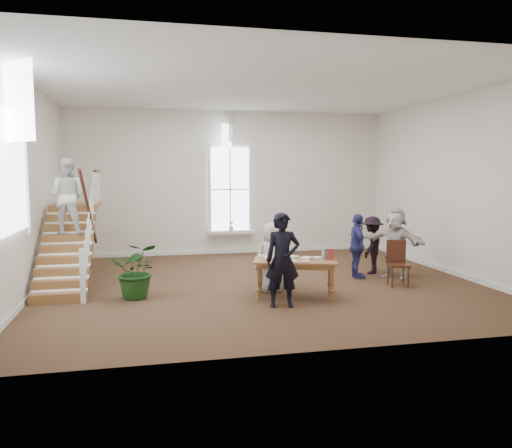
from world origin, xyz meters
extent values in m
plane|color=#422A1A|center=(0.00, 0.00, 0.00)|extent=(10.00, 10.00, 0.00)
plane|color=beige|center=(0.00, 4.50, 2.25)|extent=(10.00, 0.00, 10.00)
plane|color=beige|center=(0.00, -4.50, 2.25)|extent=(10.00, 0.00, 10.00)
plane|color=beige|center=(-5.00, 0.00, 2.25)|extent=(0.00, 9.00, 9.00)
plane|color=beige|center=(5.00, 0.00, 2.25)|extent=(0.00, 9.00, 9.00)
plane|color=white|center=(0.00, 0.00, 4.50)|extent=(10.00, 10.00, 0.00)
cube|color=white|center=(0.00, 4.32, 0.70)|extent=(1.45, 0.28, 0.10)
plane|color=white|center=(0.00, 4.44, 2.05)|extent=(2.60, 0.00, 2.60)
plane|color=white|center=(0.00, 4.44, 3.65)|extent=(0.60, 0.60, 0.85)
plane|color=white|center=(-4.94, -1.50, 2.60)|extent=(0.00, 2.40, 2.40)
plane|color=white|center=(-4.94, -1.50, 3.90)|extent=(1.10, 1.10, 1.55)
cube|color=white|center=(0.00, 4.47, 0.06)|extent=(10.00, 0.04, 0.12)
imported|color=pink|center=(0.00, 4.29, 0.90)|extent=(0.17, 0.17, 0.30)
cube|color=brown|center=(-4.35, -0.80, 0.10)|extent=(1.10, 0.30, 0.20)
cube|color=brown|center=(-4.35, -0.50, 0.30)|extent=(1.10, 0.30, 0.20)
cube|color=brown|center=(-4.35, -0.20, 0.50)|extent=(1.10, 0.30, 0.20)
cube|color=brown|center=(-4.35, 0.10, 0.70)|extent=(1.10, 0.30, 0.20)
cube|color=brown|center=(-4.35, 0.40, 0.90)|extent=(1.10, 0.30, 0.20)
cube|color=brown|center=(-4.35, 0.70, 1.10)|extent=(1.10, 0.30, 0.20)
cube|color=brown|center=(-4.35, 1.00, 1.30)|extent=(1.10, 0.30, 0.20)
cube|color=brown|center=(-4.35, 1.30, 1.50)|extent=(1.10, 0.30, 0.20)
cube|color=brown|center=(-4.35, 1.60, 1.70)|extent=(1.10, 0.30, 0.20)
cube|color=brown|center=(-4.35, 2.50, 1.74)|extent=(1.10, 1.20, 0.12)
cube|color=white|center=(-3.86, -0.95, 0.55)|extent=(0.10, 0.10, 1.10)
cylinder|color=#39190F|center=(-3.85, 0.40, 1.75)|extent=(0.07, 2.74, 1.86)
imported|color=silver|center=(-4.35, 0.70, 2.06)|extent=(0.94, 0.79, 1.72)
cube|color=brown|center=(0.40, -1.39, 0.77)|extent=(1.86, 1.28, 0.05)
cube|color=brown|center=(0.40, -1.39, 0.69)|extent=(1.71, 1.13, 0.10)
cylinder|color=brown|center=(-0.41, -1.49, 0.37)|extent=(0.07, 0.07, 0.74)
cylinder|color=brown|center=(1.03, -1.90, 0.37)|extent=(0.07, 0.07, 0.74)
cylinder|color=brown|center=(-0.23, -0.87, 0.37)|extent=(0.07, 0.07, 0.74)
cylinder|color=brown|center=(1.20, -1.28, 0.37)|extent=(0.07, 0.07, 0.74)
cube|color=silver|center=(-0.16, -1.22, 0.81)|extent=(0.19, 0.30, 0.04)
cube|color=beige|center=(0.87, -1.39, 0.81)|extent=(0.16, 0.22, 0.04)
cube|color=tan|center=(0.46, -1.11, 0.81)|extent=(0.25, 0.23, 0.03)
cube|color=silver|center=(0.38, -1.15, 0.81)|extent=(0.22, 0.33, 0.04)
cube|color=#4C5972|center=(0.63, -1.40, 0.81)|extent=(0.29, 0.32, 0.03)
cube|color=maroon|center=(0.11, -1.59, 0.82)|extent=(0.18, 0.19, 0.05)
cube|color=white|center=(0.29, -1.58, 0.80)|extent=(0.22, 0.25, 0.02)
cube|color=#BFB299|center=(0.07, -1.10, 0.81)|extent=(0.19, 0.24, 0.03)
cube|color=silver|center=(-0.18, -0.93, 0.82)|extent=(0.22, 0.21, 0.05)
cube|color=beige|center=(0.61, -1.48, 0.82)|extent=(0.30, 0.32, 0.06)
cube|color=tan|center=(0.52, -1.69, 0.80)|extent=(0.23, 0.26, 0.02)
cube|color=silver|center=(0.10, -1.29, 0.82)|extent=(0.27, 0.29, 0.05)
imported|color=black|center=(-0.05, -2.04, 0.92)|extent=(0.71, 0.51, 1.83)
imported|color=beige|center=(0.05, -0.79, 0.76)|extent=(0.77, 0.53, 1.51)
imported|color=beige|center=(0.35, -0.29, 0.77)|extent=(0.84, 0.71, 1.54)
imported|color=navy|center=(2.43, 0.09, 0.79)|extent=(0.51, 0.97, 1.59)
imported|color=black|center=(3.03, 0.54, 0.74)|extent=(1.03, 1.08, 1.48)
imported|color=beige|center=(3.33, -0.11, 0.87)|extent=(1.37, 1.62, 1.75)
imported|color=#153C13|center=(-2.81, -0.77, 0.58)|extent=(1.17, 1.05, 1.17)
cube|color=#39190F|center=(3.00, -0.92, 0.48)|extent=(0.53, 0.53, 0.05)
cube|color=#39190F|center=(3.04, -0.72, 0.77)|extent=(0.45, 0.13, 0.53)
cylinder|color=#39190F|center=(2.78, -1.06, 0.24)|extent=(0.04, 0.04, 0.47)
cylinder|color=#39190F|center=(3.14, -1.13, 0.24)|extent=(0.04, 0.04, 0.47)
cylinder|color=#39190F|center=(2.86, -0.70, 0.24)|extent=(0.04, 0.04, 0.47)
cylinder|color=#39190F|center=(3.21, -0.78, 0.24)|extent=(0.04, 0.04, 0.47)
camera|label=1|loc=(-2.57, -11.18, 2.61)|focal=35.00mm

